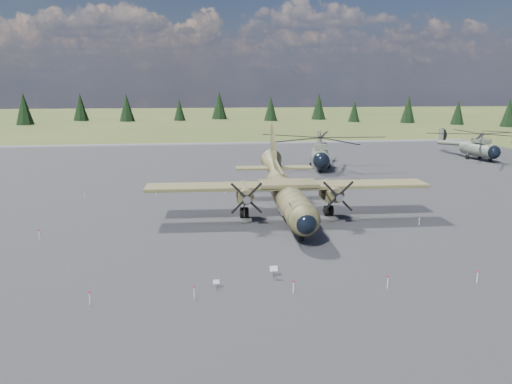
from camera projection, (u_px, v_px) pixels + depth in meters
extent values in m
plane|color=brown|center=(239.00, 232.00, 43.24)|extent=(500.00, 500.00, 0.00)
cube|color=slate|center=(229.00, 205.00, 52.93)|extent=(120.00, 120.00, 0.04)
cylinder|color=#32381E|center=(288.00, 197.00, 47.01)|extent=(3.30, 16.60, 2.57)
sphere|color=#32381E|center=(304.00, 220.00, 38.97)|extent=(2.63, 2.63, 2.52)
sphere|color=black|center=(306.00, 223.00, 38.49)|extent=(1.93, 1.93, 1.85)
cube|color=black|center=(301.00, 207.00, 40.25)|extent=(1.90, 1.55, 0.50)
cone|color=#32381E|center=(274.00, 169.00, 57.34)|extent=(2.79, 6.41, 3.86)
cube|color=#929497|center=(287.00, 206.00, 48.12)|extent=(1.99, 5.57, 0.46)
cube|color=#32351B|center=(288.00, 185.00, 47.23)|extent=(26.70, 4.30, 0.32)
cube|color=#32381E|center=(288.00, 183.00, 47.19)|extent=(5.64, 3.54, 0.32)
cylinder|color=#32381E|center=(245.00, 192.00, 46.71)|extent=(1.59, 4.82, 1.38)
cube|color=#32381E|center=(244.00, 197.00, 47.55)|extent=(1.51, 3.18, 0.73)
cone|color=gray|center=(247.00, 199.00, 43.81)|extent=(0.73, 0.86, 0.70)
cylinder|color=black|center=(244.00, 212.00, 47.88)|extent=(0.85, 1.04, 1.01)
cylinder|color=#32381E|center=(331.00, 190.00, 47.43)|extent=(1.59, 4.82, 1.38)
cube|color=#32381E|center=(329.00, 195.00, 48.27)|extent=(1.51, 3.18, 0.73)
cone|color=gray|center=(339.00, 197.00, 44.53)|extent=(0.73, 0.86, 0.70)
cylinder|color=black|center=(329.00, 211.00, 48.59)|extent=(0.85, 1.04, 1.01)
cube|color=#32381E|center=(278.00, 169.00, 53.84)|extent=(0.57, 6.93, 1.54)
cube|color=#32351B|center=(274.00, 168.00, 57.78)|extent=(8.88, 2.41, 0.20)
cylinder|color=gray|center=(302.00, 228.00, 40.24)|extent=(0.13, 0.13, 0.83)
cylinder|color=black|center=(302.00, 236.00, 40.37)|extent=(0.36, 0.87, 0.86)
cylinder|color=slate|center=(320.00, 157.00, 75.14)|extent=(4.22, 7.95, 2.62)
sphere|color=black|center=(321.00, 161.00, 71.47)|extent=(2.88, 2.88, 2.41)
sphere|color=slate|center=(319.00, 153.00, 78.82)|extent=(2.88, 2.88, 2.41)
cube|color=slate|center=(321.00, 146.00, 74.38)|extent=(2.48, 3.67, 0.79)
cylinder|color=gray|center=(321.00, 141.00, 74.22)|extent=(0.45, 0.45, 1.05)
cylinder|color=slate|center=(319.00, 148.00, 82.58)|extent=(2.83, 8.93, 1.50)
cube|color=slate|center=(318.00, 138.00, 86.14)|extent=(0.55, 1.48, 2.52)
cylinder|color=black|center=(320.00, 138.00, 86.11)|extent=(0.66, 2.67, 2.73)
cylinder|color=black|center=(321.00, 170.00, 72.39)|extent=(0.44, 0.76, 0.71)
cylinder|color=black|center=(310.00, 165.00, 76.81)|extent=(0.49, 0.89, 0.84)
cylinder|color=gray|center=(310.00, 162.00, 76.69)|extent=(0.18, 0.18, 1.52)
cylinder|color=black|center=(329.00, 165.00, 76.56)|extent=(0.49, 0.89, 0.84)
cylinder|color=gray|center=(329.00, 162.00, 76.45)|extent=(0.18, 0.18, 1.52)
cylinder|color=slate|center=(479.00, 150.00, 84.86)|extent=(3.32, 7.16, 2.40)
sphere|color=black|center=(494.00, 152.00, 81.62)|extent=(2.49, 2.49, 2.20)
sphere|color=slate|center=(466.00, 147.00, 88.12)|extent=(2.49, 2.49, 2.20)
cube|color=slate|center=(481.00, 141.00, 84.18)|extent=(2.03, 3.26, 0.72)
cylinder|color=gray|center=(482.00, 137.00, 84.03)|extent=(0.39, 0.39, 0.96)
cylinder|color=slate|center=(453.00, 143.00, 91.43)|extent=(1.92, 8.22, 1.37)
cube|color=slate|center=(441.00, 135.00, 94.57)|extent=(0.39, 1.36, 2.30)
cylinder|color=black|center=(443.00, 135.00, 94.66)|extent=(0.40, 2.48, 2.49)
cylinder|color=black|center=(490.00, 160.00, 82.44)|extent=(0.36, 0.68, 0.65)
cylinder|color=black|center=(467.00, 157.00, 85.90)|extent=(0.39, 0.80, 0.77)
cylinder|color=gray|center=(468.00, 154.00, 85.79)|extent=(0.15, 0.15, 1.39)
cylinder|color=black|center=(480.00, 156.00, 86.58)|extent=(0.39, 0.80, 0.77)
cylinder|color=gray|center=(480.00, 154.00, 86.47)|extent=(0.15, 0.15, 1.39)
cube|color=gray|center=(216.00, 285.00, 31.09)|extent=(0.08, 0.08, 0.48)
cube|color=silver|center=(216.00, 282.00, 31.00)|extent=(0.41, 0.21, 0.27)
cube|color=gray|center=(273.00, 273.00, 32.94)|extent=(0.10, 0.10, 0.64)
cube|color=silver|center=(274.00, 269.00, 32.82)|extent=(0.53, 0.25, 0.36)
cylinder|color=silver|center=(90.00, 298.00, 28.77)|extent=(0.07, 0.07, 0.80)
cylinder|color=red|center=(89.00, 292.00, 28.69)|extent=(0.12, 0.12, 0.10)
cylinder|color=silver|center=(194.00, 293.00, 29.55)|extent=(0.07, 0.07, 0.80)
cylinder|color=red|center=(194.00, 286.00, 29.47)|extent=(0.12, 0.12, 0.10)
cylinder|color=silver|center=(293.00, 287.00, 30.33)|extent=(0.07, 0.07, 0.80)
cylinder|color=red|center=(294.00, 281.00, 30.25)|extent=(0.12, 0.12, 0.10)
cylinder|color=silver|center=(388.00, 282.00, 31.12)|extent=(0.07, 0.07, 0.80)
cylinder|color=red|center=(388.00, 276.00, 31.03)|extent=(0.12, 0.12, 0.10)
cylinder|color=silver|center=(477.00, 278.00, 31.90)|extent=(0.07, 0.07, 0.80)
cylinder|color=red|center=(478.00, 272.00, 31.81)|extent=(0.12, 0.12, 0.10)
cylinder|color=silver|center=(85.00, 194.00, 56.58)|extent=(0.07, 0.07, 0.80)
cylinder|color=red|center=(84.00, 190.00, 56.50)|extent=(0.12, 0.12, 0.10)
cylinder|color=silver|center=(156.00, 192.00, 57.62)|extent=(0.07, 0.07, 0.80)
cylinder|color=red|center=(156.00, 188.00, 57.54)|extent=(0.12, 0.12, 0.10)
cylinder|color=silver|center=(225.00, 190.00, 58.67)|extent=(0.07, 0.07, 0.80)
cylinder|color=red|center=(225.00, 187.00, 58.58)|extent=(0.12, 0.12, 0.10)
cylinder|color=silver|center=(292.00, 188.00, 59.71)|extent=(0.07, 0.07, 0.80)
cylinder|color=red|center=(292.00, 185.00, 59.62)|extent=(0.12, 0.12, 0.10)
cylinder|color=silver|center=(356.00, 186.00, 60.75)|extent=(0.07, 0.07, 0.80)
cylinder|color=red|center=(356.00, 183.00, 60.67)|extent=(0.12, 0.12, 0.10)
cylinder|color=silver|center=(39.00, 235.00, 41.01)|extent=(0.07, 0.07, 0.80)
cylinder|color=red|center=(39.00, 230.00, 40.93)|extent=(0.12, 0.12, 0.10)
cylinder|color=silver|center=(419.00, 221.00, 45.31)|extent=(0.07, 0.07, 0.80)
cylinder|color=red|center=(420.00, 216.00, 45.22)|extent=(0.12, 0.12, 0.10)
cone|color=black|center=(509.00, 113.00, 153.69)|extent=(4.75, 4.75, 8.48)
cone|color=black|center=(458.00, 112.00, 162.61)|extent=(4.50, 4.50, 8.04)
cone|color=black|center=(408.00, 109.00, 170.50)|extent=(5.21, 5.21, 9.30)
cone|color=black|center=(354.00, 111.00, 175.07)|extent=(4.24, 4.24, 7.58)
cone|color=black|center=(319.00, 106.00, 187.24)|extent=(5.49, 5.49, 9.80)
cone|color=black|center=(271.00, 108.00, 180.67)|extent=(4.90, 4.90, 8.75)
cone|color=black|center=(219.00, 105.00, 189.68)|extent=(5.84, 5.84, 10.43)
cone|color=black|center=(179.00, 110.00, 181.21)|extent=(4.23, 4.23, 7.56)
cone|color=black|center=(127.00, 107.00, 177.30)|extent=(5.44, 5.44, 9.72)
cone|color=black|center=(80.00, 107.00, 180.52)|extent=(5.54, 5.54, 9.89)
cone|color=black|center=(24.00, 108.00, 161.79)|extent=(5.82, 5.82, 10.40)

